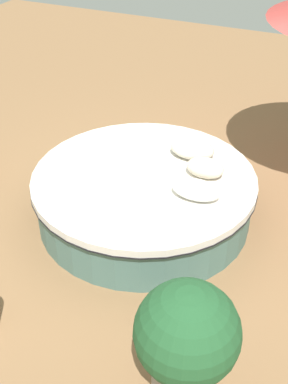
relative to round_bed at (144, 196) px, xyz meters
The scene contains 6 objects.
ground_plane 0.31m from the round_bed, ahead, with size 16.00×16.00×0.00m, color olive.
round_bed is the anchor object (origin of this frame).
throw_pillow_0 0.82m from the round_bed, 12.47° to the right, with size 0.55×0.34×0.19m, color white.
throw_pillow_1 0.82m from the round_bed, 23.97° to the left, with size 0.45×0.32×0.22m, color beige.
throw_pillow_2 0.84m from the round_bed, 60.41° to the left, with size 0.56×0.40×0.21m, color beige.
planter 2.45m from the round_bed, 57.65° to the right, with size 0.84×0.84×1.18m.
Camera 1 is at (1.99, -4.36, 3.79)m, focal length 45.53 mm.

